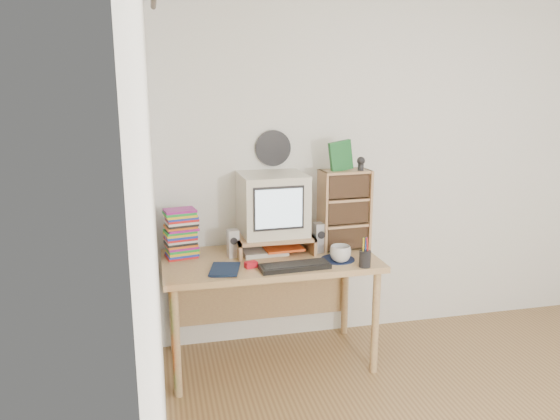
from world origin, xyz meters
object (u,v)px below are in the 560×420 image
mug (340,254)px  diary (211,268)px  dvd_stack (181,237)px  desk (268,274)px  keyboard (295,266)px  crt_monitor (273,205)px  cd_rack (344,210)px

mug → diary: mug is taller
dvd_stack → diary: (0.15, -0.31, -0.12)m
desk → dvd_stack: (-0.56, 0.09, 0.27)m
dvd_stack → mug: size_ratio=2.07×
desk → keyboard: keyboard is taller
diary → keyboard: bearing=5.4°
keyboard → mug: mug is taller
crt_monitor → dvd_stack: bearing=177.9°
mug → diary: (-0.83, 0.02, -0.03)m
cd_rack → diary: (-0.95, -0.25, -0.25)m
crt_monitor → keyboard: (0.05, -0.39, -0.31)m
desk → keyboard: size_ratio=3.19×
diary → mug: bearing=12.7°
mug → cd_rack: bearing=66.7°
dvd_stack → crt_monitor: bearing=-10.5°
crt_monitor → mug: (0.37, -0.33, -0.27)m
dvd_stack → cd_rack: (1.10, -0.06, 0.14)m
desk → mug: bearing=-29.4°
crt_monitor → mug: crt_monitor is taller
desk → dvd_stack: bearing=171.3°
dvd_stack → cd_rack: size_ratio=0.51×
keyboard → cd_rack: (0.43, 0.32, 0.26)m
diary → dvd_stack: bearing=130.2°
cd_rack → mug: size_ratio=4.07×
crt_monitor → keyboard: size_ratio=0.98×
desk → cd_rack: size_ratio=2.54×
crt_monitor → cd_rack: 0.49m
desk → keyboard: (0.11, -0.30, 0.15)m
cd_rack → mug: 0.36m
dvd_stack → cd_rack: 1.11m
crt_monitor → dvd_stack: size_ratio=1.54×
crt_monitor → dvd_stack: (-0.62, -0.00, -0.19)m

